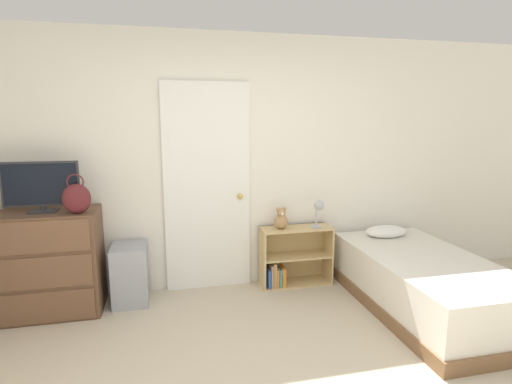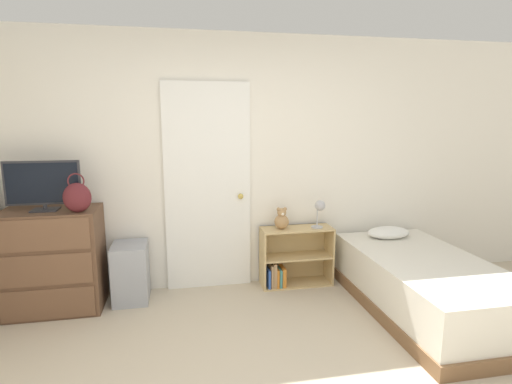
{
  "view_description": "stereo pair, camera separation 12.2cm",
  "coord_description": "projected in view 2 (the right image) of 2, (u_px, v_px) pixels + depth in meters",
  "views": [
    {
      "loc": [
        -0.58,
        -1.81,
        1.73
      ],
      "look_at": [
        0.27,
        1.9,
        1.02
      ],
      "focal_mm": 28.0,
      "sensor_mm": 36.0,
      "label": 1
    },
    {
      "loc": [
        -0.46,
        -1.83,
        1.73
      ],
      "look_at": [
        0.27,
        1.9,
        1.02
      ],
      "focal_mm": 28.0,
      "sensor_mm": 36.0,
      "label": 2
    }
  ],
  "objects": [
    {
      "name": "door_closed",
      "position": [
        208.0,
        188.0,
        4.0
      ],
      "size": [
        0.86,
        0.09,
        2.08
      ],
      "color": "white",
      "rests_on": "ground_plane"
    },
    {
      "name": "storage_bin",
      "position": [
        131.0,
        272.0,
        3.81
      ],
      "size": [
        0.32,
        0.39,
        0.56
      ],
      "color": "#999EA8",
      "rests_on": "ground_plane"
    },
    {
      "name": "dresser",
      "position": [
        54.0,
        260.0,
        3.6
      ],
      "size": [
        0.83,
        0.5,
        0.93
      ],
      "color": "brown",
      "rests_on": "ground_plane"
    },
    {
      "name": "wall_back",
      "position": [
        225.0,
        164.0,
        4.04
      ],
      "size": [
        10.0,
        0.06,
        2.55
      ],
      "color": "white",
      "rests_on": "ground_plane"
    },
    {
      "name": "tv",
      "position": [
        43.0,
        185.0,
        3.45
      ],
      "size": [
        0.62,
        0.16,
        0.44
      ],
      "color": "#2D2D33",
      "rests_on": "dresser"
    },
    {
      "name": "bookshelf",
      "position": [
        291.0,
        260.0,
        4.18
      ],
      "size": [
        0.74,
        0.28,
        0.61
      ],
      "color": "tan",
      "rests_on": "ground_plane"
    },
    {
      "name": "desk_lamp",
      "position": [
        320.0,
        208.0,
        4.08
      ],
      "size": [
        0.14,
        0.13,
        0.29
      ],
      "color": "#B2B2B7",
      "rests_on": "bookshelf"
    },
    {
      "name": "handbag",
      "position": [
        77.0,
        197.0,
        3.41
      ],
      "size": [
        0.23,
        0.14,
        0.34
      ],
      "color": "#591E23",
      "rests_on": "dresser"
    },
    {
      "name": "bed",
      "position": [
        424.0,
        285.0,
        3.6
      ],
      "size": [
        1.01,
        1.89,
        0.61
      ],
      "color": "brown",
      "rests_on": "ground_plane"
    },
    {
      "name": "teddy_bear",
      "position": [
        282.0,
        220.0,
        4.07
      ],
      "size": [
        0.15,
        0.15,
        0.22
      ],
      "color": "tan",
      "rests_on": "bookshelf"
    }
  ]
}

